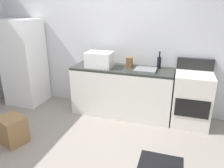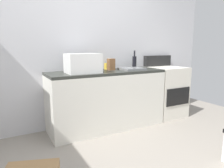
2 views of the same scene
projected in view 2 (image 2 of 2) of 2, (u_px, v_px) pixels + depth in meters
The scene contains 8 objects.
wall_back at pixel (80, 44), 3.24m from camera, with size 5.00×0.10×2.60m, color silver.
kitchen_counter at pixel (107, 99), 3.23m from camera, with size 1.80×0.60×0.90m.
stove_oven at pixel (166, 91), 3.81m from camera, with size 0.60×0.61×1.10m.
microwave at pixel (83, 63), 2.88m from camera, with size 0.46×0.34×0.27m, color white.
sink_basin at pixel (132, 69), 3.30m from camera, with size 0.36×0.32×0.03m, color slate.
wine_bottle at pixel (134, 62), 3.57m from camera, with size 0.07×0.07×0.30m.
coffee_mug at pixel (107, 66), 3.37m from camera, with size 0.08×0.08×0.10m, color gold.
knife_block at pixel (111, 64), 3.25m from camera, with size 0.10×0.10×0.18m, color brown.
Camera 2 is at (-1.13, -1.59, 1.26)m, focal length 33.10 mm.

